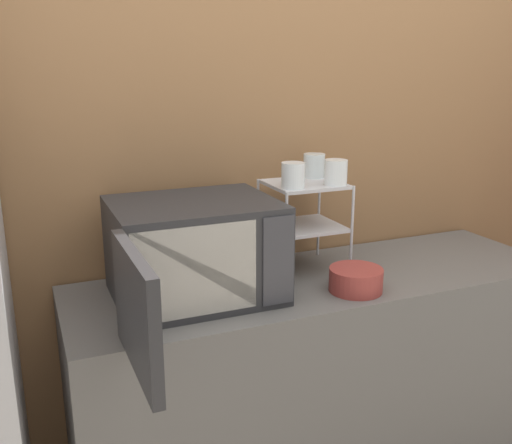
{
  "coord_description": "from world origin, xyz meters",
  "views": [
    {
      "loc": [
        -0.97,
        -1.4,
        1.67
      ],
      "look_at": [
        -0.25,
        0.31,
        1.16
      ],
      "focal_mm": 40.0,
      "sensor_mm": 36.0,
      "label": 1
    }
  ],
  "objects_px": {
    "microwave": "(192,252)",
    "glass_back_right": "(314,166)",
    "dish_rack": "(304,207)",
    "bowl": "(356,280)",
    "glass_front_left": "(293,175)",
    "glass_front_right": "(336,172)"
  },
  "relations": [
    {
      "from": "microwave",
      "to": "glass_back_right",
      "type": "bearing_deg",
      "value": 19.58
    },
    {
      "from": "microwave",
      "to": "glass_back_right",
      "type": "xyz_separation_m",
      "value": [
        0.54,
        0.19,
        0.21
      ]
    },
    {
      "from": "microwave",
      "to": "glass_back_right",
      "type": "relative_size",
      "value": 9.21
    },
    {
      "from": "dish_rack",
      "to": "bowl",
      "type": "height_order",
      "value": "dish_rack"
    },
    {
      "from": "glass_front_left",
      "to": "bowl",
      "type": "height_order",
      "value": "glass_front_left"
    },
    {
      "from": "glass_back_right",
      "to": "bowl",
      "type": "bearing_deg",
      "value": -92.6
    },
    {
      "from": "microwave",
      "to": "glass_front_left",
      "type": "xyz_separation_m",
      "value": [
        0.38,
        0.05,
        0.21
      ]
    },
    {
      "from": "dish_rack",
      "to": "glass_front_left",
      "type": "xyz_separation_m",
      "value": [
        -0.08,
        -0.07,
        0.14
      ]
    },
    {
      "from": "dish_rack",
      "to": "bowl",
      "type": "relative_size",
      "value": 1.82
    },
    {
      "from": "glass_back_right",
      "to": "glass_front_right",
      "type": "xyz_separation_m",
      "value": [
        0.0,
        -0.15,
        0.0
      ]
    },
    {
      "from": "glass_back_right",
      "to": "glass_front_right",
      "type": "relative_size",
      "value": 1.0
    },
    {
      "from": "glass_front_right",
      "to": "glass_back_right",
      "type": "bearing_deg",
      "value": 91.62
    },
    {
      "from": "glass_front_right",
      "to": "bowl",
      "type": "relative_size",
      "value": 0.49
    },
    {
      "from": "glass_back_right",
      "to": "glass_front_right",
      "type": "distance_m",
      "value": 0.15
    },
    {
      "from": "dish_rack",
      "to": "glass_back_right",
      "type": "xyz_separation_m",
      "value": [
        0.08,
        0.07,
        0.14
      ]
    },
    {
      "from": "glass_front_left",
      "to": "glass_back_right",
      "type": "height_order",
      "value": "same"
    },
    {
      "from": "bowl",
      "to": "glass_front_left",
      "type": "bearing_deg",
      "value": 126.65
    },
    {
      "from": "microwave",
      "to": "bowl",
      "type": "relative_size",
      "value": 4.53
    },
    {
      "from": "glass_back_right",
      "to": "bowl",
      "type": "height_order",
      "value": "glass_back_right"
    },
    {
      "from": "glass_front_left",
      "to": "glass_front_right",
      "type": "bearing_deg",
      "value": -2.32
    },
    {
      "from": "microwave",
      "to": "glass_front_right",
      "type": "distance_m",
      "value": 0.58
    },
    {
      "from": "microwave",
      "to": "glass_front_left",
      "type": "relative_size",
      "value": 9.21
    }
  ]
}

